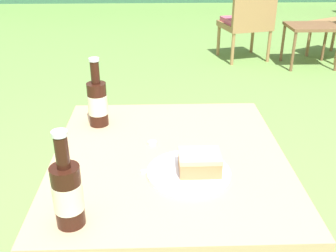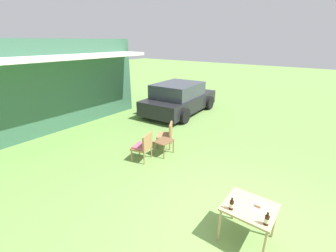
{
  "view_description": "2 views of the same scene",
  "coord_description": "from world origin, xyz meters",
  "views": [
    {
      "loc": [
        -0.04,
        -1.05,
        1.3
      ],
      "look_at": [
        0.0,
        0.1,
        0.74
      ],
      "focal_mm": 42.0,
      "sensor_mm": 36.0,
      "label": 1
    },
    {
      "loc": [
        -3.14,
        -0.69,
        3.2
      ],
      "look_at": [
        1.68,
        2.92,
        0.9
      ],
      "focal_mm": 24.0,
      "sensor_mm": 36.0,
      "label": 2
    }
  ],
  "objects": [
    {
      "name": "wicker_chair_cushioned",
      "position": [
        0.97,
        3.26,
        0.45
      ],
      "size": [
        0.58,
        0.56,
        0.8
      ],
      "rotation": [
        0.0,
        0.0,
        3.39
      ],
      "color": "#9E7547",
      "rests_on": "ground_plane"
    },
    {
      "name": "garden_side_table",
      "position": [
        1.61,
        3.02,
        0.38
      ],
      "size": [
        0.52,
        0.41,
        0.44
      ],
      "color": "brown",
      "rests_on": "ground_plane"
    },
    {
      "name": "patio_table",
      "position": [
        0.0,
        0.0,
        0.61
      ],
      "size": [
        0.71,
        0.79,
        0.69
      ],
      "color": "tan",
      "rests_on": "ground_plane"
    },
    {
      "name": "cake_on_plate",
      "position": [
        0.07,
        -0.11,
        0.71
      ],
      "size": [
        0.24,
        0.24,
        0.07
      ],
      "color": "white",
      "rests_on": "patio_table"
    },
    {
      "name": "cola_bottle_near",
      "position": [
        -0.24,
        0.22,
        0.77
      ],
      "size": [
        0.07,
        0.07,
        0.24
      ],
      "color": "black",
      "rests_on": "patio_table"
    },
    {
      "name": "cola_bottle_far",
      "position": [
        -0.24,
        -0.31,
        0.77
      ],
      "size": [
        0.07,
        0.07,
        0.24
      ],
      "color": "black",
      "rests_on": "patio_table"
    },
    {
      "name": "fork",
      "position": [
        0.01,
        -0.09,
        0.69
      ],
      "size": [
        0.18,
        0.02,
        0.01
      ],
      "color": "silver",
      "rests_on": "patio_table"
    },
    {
      "name": "loose_bottle_cap",
      "position": [
        -0.05,
        0.07,
        0.69
      ],
      "size": [
        0.03,
        0.03,
        0.01
      ],
      "color": "silver",
      "rests_on": "patio_table"
    }
  ]
}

